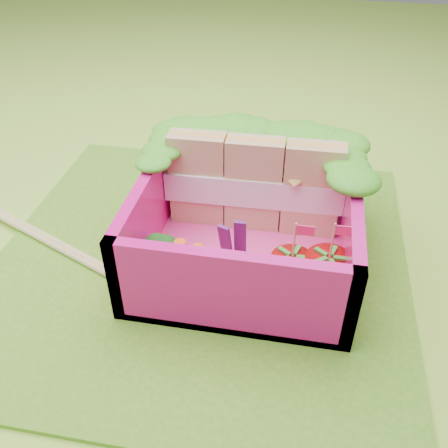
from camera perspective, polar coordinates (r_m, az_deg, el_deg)
ground at (r=3.24m, az=-2.64°, el=-4.22°), size 14.00×14.00×0.00m
placemat at (r=3.23m, az=-2.65°, el=-4.03°), size 2.60×2.60×0.03m
bento_floor at (r=3.20m, az=2.50°, el=-3.47°), size 1.30×1.30×0.05m
bento_box at (r=3.04m, az=2.62°, el=0.08°), size 1.30×1.30×0.55m
lettuce_ruffle at (r=3.27m, az=4.03°, el=9.78°), size 1.43×0.77×0.11m
sandwich_stack at (r=3.24m, az=3.53°, el=4.48°), size 1.16×0.20×0.64m
broccoli at (r=2.94m, az=-7.83°, el=-3.21°), size 0.32×0.32×0.25m
carrot_sticks at (r=2.91m, az=-3.97°, el=-4.35°), size 0.17×0.07×0.28m
purple_wedges at (r=2.93m, az=1.09°, el=-2.49°), size 0.14×0.10×0.38m
strawberry_left at (r=2.87m, az=7.64°, el=-5.55°), size 0.24×0.24×0.48m
strawberry_right at (r=2.87m, az=11.65°, el=-5.78°), size 0.27×0.27×0.51m
snap_peas at (r=2.99m, az=9.59°, el=-6.43°), size 0.60×0.42×0.05m
chopsticks at (r=3.45m, az=-18.34°, el=-2.36°), size 2.26×1.02×0.04m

